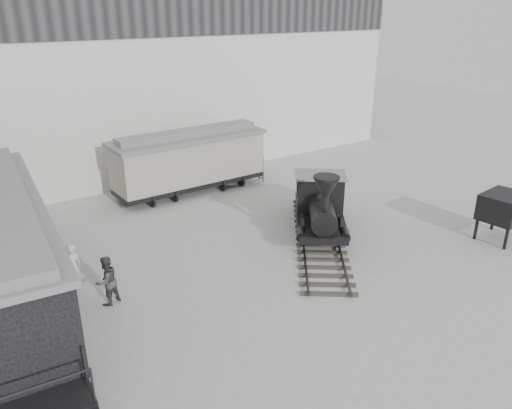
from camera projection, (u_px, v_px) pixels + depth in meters
ground at (324, 279)px, 18.78m from camera, size 90.00×90.00×0.00m
north_wall at (151, 82)px, 28.17m from camera, size 34.00×2.51×11.00m
locomotive at (320, 207)px, 22.12m from camera, size 7.37×8.85×3.36m
boxcar at (189, 160)px, 26.94m from camera, size 8.53×2.82×3.47m
passenger_coach at (0, 253)px, 16.33m from camera, size 4.02×14.03×3.70m
visitor_a at (73, 267)px, 17.73m from camera, size 0.70×0.49×1.82m
visitor_b at (107, 281)px, 16.92m from camera, size 1.05×0.94×1.78m
coal_hopper at (503, 210)px, 21.49m from camera, size 2.08×1.76×2.10m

